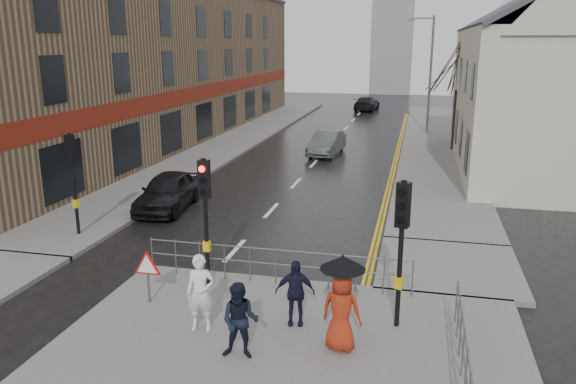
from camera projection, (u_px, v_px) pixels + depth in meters
The scene contains 24 objects.
ground at pixel (199, 290), 14.86m from camera, with size 120.00×120.00×0.00m, color black.
near_pavement at pixel (275, 377), 10.88m from camera, with size 10.00×9.00×0.14m, color #605E5B.
left_pavement at pixel (237, 138), 37.90m from camera, with size 4.00×44.00×0.14m, color #605E5B.
right_pavement at pixel (435, 141), 36.92m from camera, with size 4.00×40.00×0.14m, color #605E5B.
pavement_bridge_right at pixel (448, 267), 16.23m from camera, with size 4.00×4.20×0.14m, color #605E5B.
building_left_terrace at pixel (151, 64), 36.90m from camera, with size 8.00×42.00×10.00m, color #84684C.
building_right_cream at pixel (557, 75), 27.91m from camera, with size 9.00×16.40×10.10m.
church_tower at pixel (393, 21), 70.52m from camera, with size 5.00×5.00×18.00m, color gray.
traffic_signal_near_left at pixel (205, 200), 14.36m from camera, with size 0.28×0.27×3.40m.
traffic_signal_near_right at pixel (402, 229), 12.13m from camera, with size 0.34×0.33×3.40m.
traffic_signal_far_left at pixel (72, 166), 18.26m from camera, with size 0.34×0.33×3.40m.
guard_railing_front at pixel (275, 258), 14.77m from camera, with size 7.14×0.04×1.00m.
guard_railing_side at pixel (464, 343), 10.62m from camera, with size 0.04×4.54×1.00m.
warning_sign at pixel (147, 268), 13.63m from camera, with size 0.80×0.07×1.35m.
street_lamp at pixel (428, 67), 38.69m from camera, with size 1.83×0.25×8.00m.
tree_near at pixel (459, 64), 32.57m from camera, with size 2.40×2.40×6.58m.
tree_far at pixel (459, 70), 40.17m from camera, with size 2.40×2.40×5.64m.
pedestrian_a at pixel (201, 293), 12.36m from camera, with size 0.64×0.42×1.75m, color white.
pedestrian_b at pixel (240, 321), 11.26m from camera, with size 0.78×0.61×1.61m, color black.
pedestrian_with_umbrella at pixel (342, 299), 11.48m from camera, with size 0.96×0.96×2.07m.
pedestrian_d at pixel (295, 292), 12.62m from camera, with size 0.90×0.38×1.54m, color black.
car_parked at pixel (168, 191), 21.95m from camera, with size 1.70×4.22×1.44m, color black.
car_mid at pixel (327, 143), 32.64m from camera, with size 1.43×4.09×1.35m, color #424547.
car_far at pixel (367, 103), 53.91m from camera, with size 1.89×4.64×1.35m, color black.
Camera 1 is at (5.43, -12.78, 6.36)m, focal length 35.00 mm.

